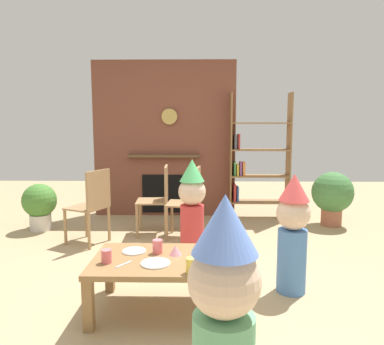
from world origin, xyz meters
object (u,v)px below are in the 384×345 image
at_px(child_by_the_chairs, 192,206).
at_px(dining_chair_left, 93,202).
at_px(paper_cup_center, 158,247).
at_px(paper_plate_front, 134,251).
at_px(dining_chair_right, 190,198).
at_px(potted_plant_short, 40,204).
at_px(child_in_pink, 293,230).
at_px(child_with_cone_hat, 224,317).
at_px(paper_cup_near_right, 204,260).
at_px(potted_plant_tall, 332,194).
at_px(paper_plate_rear, 156,263).
at_px(paper_cup_near_left, 191,265).
at_px(dining_chair_middle, 159,196).
at_px(coffee_table, 157,266).
at_px(paper_cup_far_left, 107,256).
at_px(bookshelf, 255,161).
at_px(birthday_cake_slice, 175,250).

height_order(child_by_the_chairs, dining_chair_left, child_by_the_chairs).
bearing_deg(paper_cup_center, paper_plate_front, 172.32).
bearing_deg(child_by_the_chairs, dining_chair_left, -96.17).
bearing_deg(dining_chair_right, potted_plant_short, -2.30).
distance_m(child_in_pink, dining_chair_right, 1.73).
distance_m(child_with_cone_hat, dining_chair_right, 3.00).
bearing_deg(paper_cup_near_right, potted_plant_tall, 54.31).
distance_m(paper_cup_near_right, paper_plate_rear, 0.36).
bearing_deg(paper_cup_near_left, dining_chair_middle, 101.74).
bearing_deg(paper_cup_near_left, paper_cup_center, 126.00).
relative_size(paper_cup_near_right, potted_plant_short, 0.15).
xyz_separation_m(paper_cup_near_left, dining_chair_middle, (-0.46, 2.23, 0.04)).
relative_size(paper_cup_center, dining_chair_right, 0.12).
bearing_deg(coffee_table, paper_cup_near_left, -45.35).
distance_m(dining_chair_right, potted_plant_tall, 2.09).
bearing_deg(paper_cup_far_left, bookshelf, 62.46).
bearing_deg(dining_chair_right, child_by_the_chairs, 99.08).
bearing_deg(child_in_pink, dining_chair_middle, -67.70).
bearing_deg(child_with_cone_hat, paper_cup_center, -1.32).
distance_m(child_by_the_chairs, dining_chair_middle, 0.92).
distance_m(paper_plate_rear, dining_chair_right, 1.94).
bearing_deg(potted_plant_short, paper_cup_near_right, -45.93).
bearing_deg(child_with_cone_hat, paper_plate_front, 5.54).
bearing_deg(dining_chair_left, birthday_cake_slice, 150.69).
bearing_deg(paper_cup_near_left, coffee_table, 134.65).
xyz_separation_m(coffee_table, birthday_cake_slice, (0.14, 0.07, 0.10)).
xyz_separation_m(bookshelf, coffee_table, (-1.17, -2.83, -0.52)).
relative_size(paper_cup_near_left, paper_cup_near_right, 1.10).
xyz_separation_m(paper_cup_far_left, child_with_cone_hat, (0.79, -1.08, 0.14)).
distance_m(bookshelf, paper_plate_rear, 3.21).
xyz_separation_m(coffee_table, child_in_pink, (1.12, 0.33, 0.19)).
distance_m(dining_chair_left, dining_chair_right, 1.19).
height_order(dining_chair_middle, potted_plant_short, dining_chair_middle).
bearing_deg(paper_cup_far_left, dining_chair_left, 109.53).
xyz_separation_m(dining_chair_left, potted_plant_short, (-0.90, 0.57, -0.15)).
xyz_separation_m(paper_plate_rear, dining_chair_right, (0.21, 1.93, 0.09)).
xyz_separation_m(child_in_pink, dining_chair_middle, (-1.31, 1.63, -0.03)).
xyz_separation_m(bookshelf, child_by_the_chairs, (-0.92, -1.69, -0.31)).
bearing_deg(child_by_the_chairs, paper_cup_center, -1.44).
relative_size(paper_cup_near_left, child_by_the_chairs, 0.10).
xyz_separation_m(bookshelf, child_with_cone_hat, (-0.74, -4.02, -0.27)).
xyz_separation_m(paper_cup_near_right, potted_plant_tall, (1.85, 2.58, -0.02)).
xyz_separation_m(coffee_table, paper_plate_front, (-0.20, 0.13, 0.07)).
distance_m(paper_cup_near_left, paper_plate_rear, 0.31).
height_order(paper_cup_near_right, paper_cup_center, paper_cup_center).
bearing_deg(dining_chair_middle, bookshelf, -150.16).
relative_size(coffee_table, birthday_cake_slice, 9.73).
height_order(paper_plate_front, child_in_pink, child_in_pink).
bearing_deg(child_by_the_chairs, dining_chair_middle, -139.12).
distance_m(paper_plate_front, dining_chair_left, 1.60).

